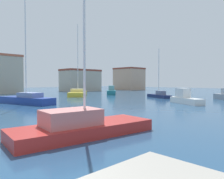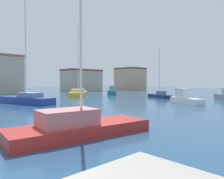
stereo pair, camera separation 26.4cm
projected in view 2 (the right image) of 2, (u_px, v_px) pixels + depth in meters
The scene contains 10 objects.
water at pixel (72, 102), 28.45m from camera, with size 160.00×160.00×0.00m, color navy.
sailboat_navy_distant_north at pixel (159, 95), 36.12m from camera, with size 3.56×5.61×8.25m.
motorboat_white_mid_harbor at pixel (185, 98), 26.21m from camera, with size 3.65×5.19×1.86m.
sailboat_blue_distant_east at pixel (27, 99), 25.94m from camera, with size 4.09×8.23×13.04m.
sailboat_yellow_center_channel at pixel (78, 93), 40.76m from camera, with size 7.39×7.80×13.47m.
sailboat_red_far_right at pixel (78, 125), 10.49m from camera, with size 7.28×3.15×10.15m.
motorboat_teal_behind_lamppost at pixel (112, 92), 45.64m from camera, with size 5.11×5.12×1.90m.
harbor_office at pixel (1, 74), 50.76m from camera, with size 8.00×8.34×8.97m.
yacht_club at pixel (82, 80), 63.11m from camera, with size 10.94×6.54×6.32m.
warehouse_block at pixel (130, 79), 74.35m from camera, with size 7.76×8.52×7.53m.
Camera 2 is at (-0.57, -4.30, 2.61)m, focal length 34.51 mm.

